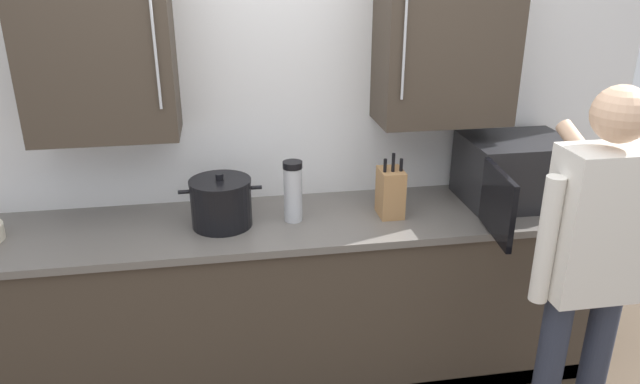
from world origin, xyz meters
name	(u,v)px	position (x,y,z in m)	size (l,w,h in m)	color
back_wall_tiled	(277,88)	(0.00, 1.08, 1.46)	(3.83, 0.44, 2.78)	white
counter_unit	(289,301)	(0.00, 0.77, 0.45)	(3.15, 0.63, 0.90)	#3D3328
microwave_oven	(511,171)	(1.13, 0.80, 1.06)	(0.56, 0.78, 0.33)	black
thermos_flask	(293,191)	(0.03, 0.76, 1.04)	(0.09, 0.09, 0.29)	#B7BABF
stock_pot	(221,203)	(-0.30, 0.76, 1.01)	(0.38, 0.28, 0.25)	black
knife_block	(390,192)	(0.49, 0.75, 1.01)	(0.11, 0.15, 0.32)	#A37547
person_figure	(590,261)	(1.06, 0.00, 0.99)	(0.44, 0.62, 1.66)	#282D3D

